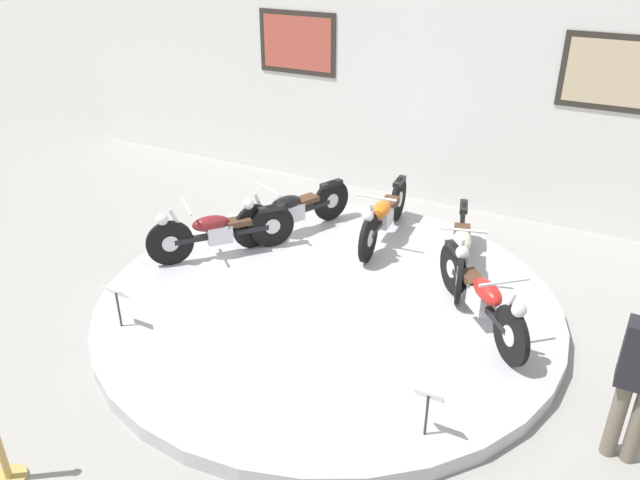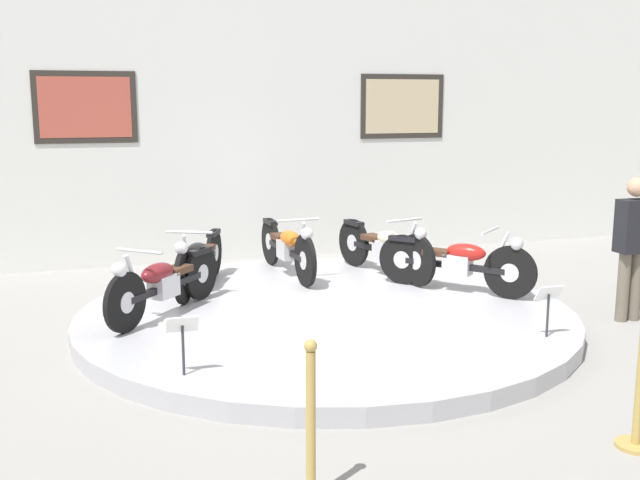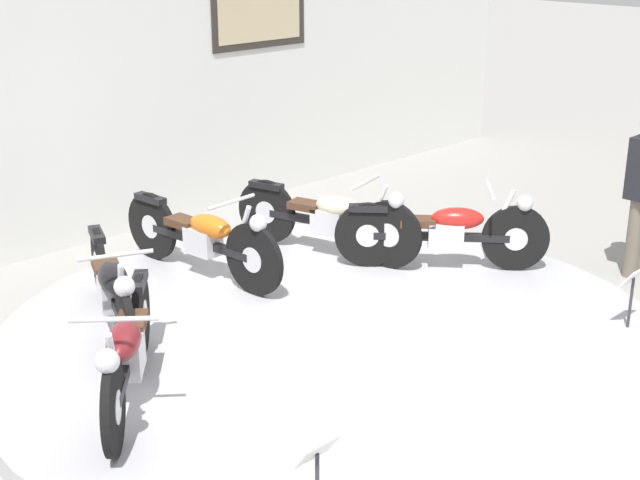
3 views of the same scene
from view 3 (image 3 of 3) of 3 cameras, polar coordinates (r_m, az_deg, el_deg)
ground_plane at (r=7.09m, az=0.96°, el=-7.20°), size 60.00×60.00×0.00m
display_platform at (r=7.05m, az=0.96°, el=-6.58°), size 5.36×5.36×0.17m
back_wall at (r=9.36m, az=-15.76°, el=12.21°), size 14.00×0.22×4.20m
motorcycle_maroon at (r=6.07m, az=-12.25°, el=-6.85°), size 1.32×1.51×0.78m
motorcycle_black at (r=7.08m, az=-13.17°, el=-2.92°), size 0.84×1.82×0.78m
motorcycle_orange at (r=8.02m, az=-7.48°, el=0.26°), size 0.54×1.99×0.80m
motorcycle_cream at (r=8.47m, az=0.62°, el=1.49°), size 0.66×1.94×0.80m
motorcycle_red at (r=8.23m, az=8.08°, el=0.66°), size 1.34×1.51×0.78m
info_placard_front_left at (r=4.80m, az=-0.18°, el=-14.05°), size 0.26×0.11×0.51m
info_placard_front_centre at (r=7.37m, az=19.39°, el=-2.68°), size 0.26×0.11×0.51m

